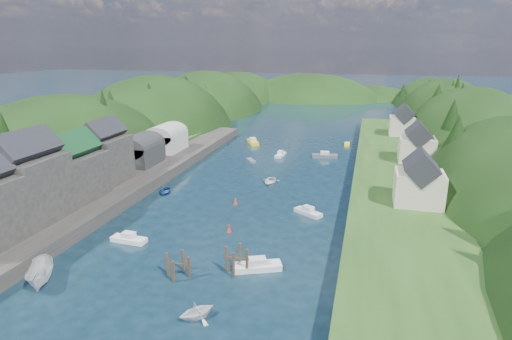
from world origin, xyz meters
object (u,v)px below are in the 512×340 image
(channel_buoy_near, at_px, (229,229))
(channel_buoy_far, at_px, (235,202))
(piling_cluster_near, at_px, (178,268))
(piling_cluster_far, at_px, (237,262))

(channel_buoy_near, relative_size, channel_buoy_far, 1.00)
(piling_cluster_near, bearing_deg, channel_buoy_far, 91.40)
(piling_cluster_near, height_order, piling_cluster_far, piling_cluster_far)
(piling_cluster_near, relative_size, channel_buoy_near, 2.99)
(piling_cluster_far, xyz_separation_m, channel_buoy_near, (-4.41, 10.53, -0.84))
(piling_cluster_far, relative_size, channel_buoy_far, 3.44)
(piling_cluster_near, relative_size, piling_cluster_far, 0.87)
(piling_cluster_far, height_order, channel_buoy_far, piling_cluster_far)
(piling_cluster_near, bearing_deg, channel_buoy_near, 81.96)
(piling_cluster_far, bearing_deg, channel_buoy_near, 112.73)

